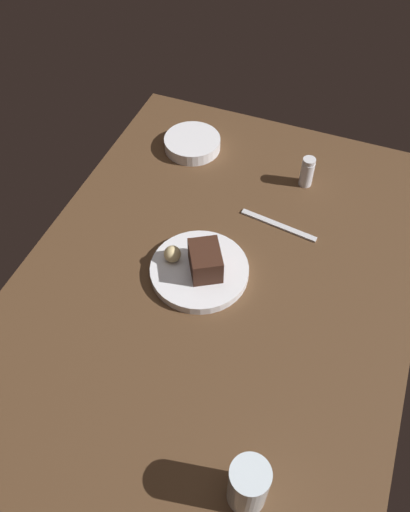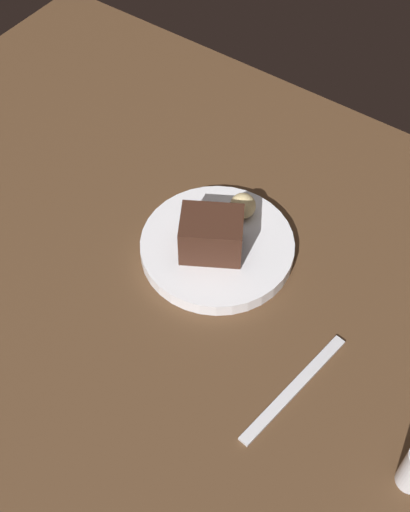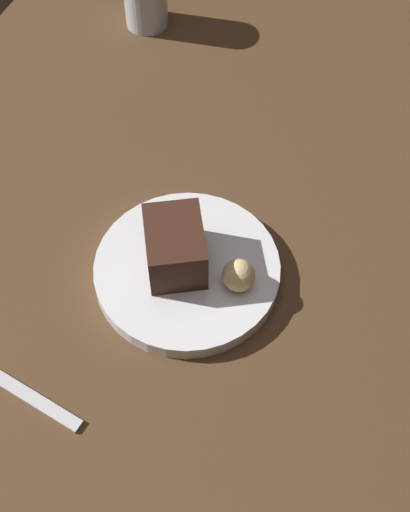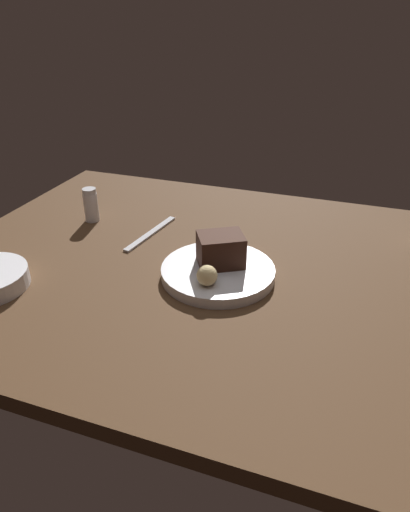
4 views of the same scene
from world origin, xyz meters
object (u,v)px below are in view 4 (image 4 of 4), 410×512
object	(u,v)px
dessert_plate	(218,272)
butter_knife	(151,233)
chocolate_cake_slice	(221,250)
bread_roll	(207,275)
salt_shaker	(91,205)

from	to	relation	value
dessert_plate	butter_knife	size ratio (longest dim) A/B	1.13
dessert_plate	chocolate_cake_slice	bearing A→B (deg)	88.41
dessert_plate	bread_roll	world-z (taller)	bread_roll
chocolate_cake_slice	bread_roll	distance (cm)	7.77
dessert_plate	bread_roll	size ratio (longest dim) A/B	5.78
butter_knife	bread_roll	bearing A→B (deg)	55.01
bread_roll	dessert_plate	bearing A→B (deg)	89.90
dessert_plate	bread_roll	xyz separation A→B (cm)	(-0.01, -6.28, 2.90)
salt_shaker	chocolate_cake_slice	bearing A→B (deg)	-19.77
salt_shaker	butter_knife	distance (cm)	16.94
dessert_plate	butter_knife	distance (cm)	23.29
bread_roll	salt_shaker	world-z (taller)	salt_shaker
bread_roll	butter_knife	distance (cm)	27.35
butter_knife	chocolate_cake_slice	bearing A→B (deg)	69.46
dessert_plate	salt_shaker	world-z (taller)	salt_shaker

